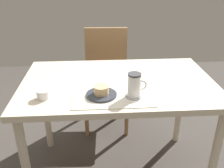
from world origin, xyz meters
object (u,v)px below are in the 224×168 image
Objects in this scene: dining_table at (118,93)px; pastry at (101,90)px; coffee_mug at (135,85)px; sugar_bowl at (43,94)px; wooden_chair at (106,75)px; pastry_plate at (101,95)px.

pastry is (-0.11, -0.20, 0.12)m from dining_table.
pastry is at bearing 173.01° from coffee_mug.
dining_table is at bearing 25.20° from sugar_bowl.
pastry_plate is (-0.06, -0.88, 0.27)m from wooden_chair.
pastry is at bearing 0.75° from sugar_bowl.
pastry is (-0.06, -0.88, 0.30)m from wooden_chair.
wooden_chair reaches higher than pastry_plate.
pastry is at bearing -90.00° from pastry_plate.
wooden_chair is at bearing 85.80° from pastry.
coffee_mug reaches higher than pastry.
pastry reaches higher than dining_table.
coffee_mug is at bearing 99.59° from wooden_chair.
sugar_bowl is (-0.32, -0.00, 0.02)m from pastry_plate.
wooden_chair is 0.97m from coffee_mug.
coffee_mug reaches higher than sugar_bowl.
pastry_plate is 0.32m from sugar_bowl.
dining_table is 17.20× the size of sugar_bowl.
pastry_plate is 2.44× the size of sugar_bowl.
dining_table is 14.51× the size of pastry.
wooden_chair is 6.77× the size of coffee_mug.
dining_table is 0.28m from coffee_mug.
pastry_plate is at bearing 88.19° from wooden_chair.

